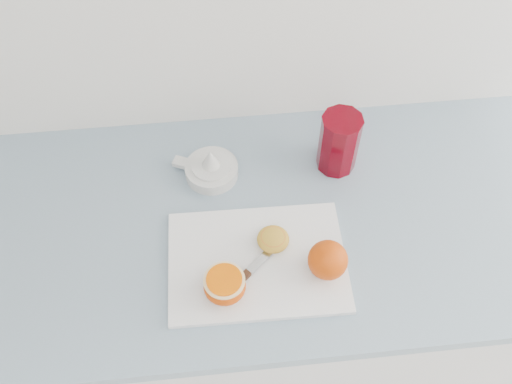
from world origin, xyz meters
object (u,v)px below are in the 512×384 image
at_px(cutting_board, 257,262).
at_px(citrus_juicer, 211,168).
at_px(counter, 266,304).
at_px(half_orange, 225,285).
at_px(red_tumbler, 339,144).

bearing_deg(cutting_board, citrus_juicer, 108.43).
relative_size(counter, half_orange, 30.18).
bearing_deg(red_tumbler, citrus_juicer, -179.70).
height_order(cutting_board, citrus_juicer, citrus_juicer).
bearing_deg(counter, cutting_board, -108.74).
height_order(counter, half_orange, half_orange).
relative_size(cutting_board, half_orange, 4.36).
xyz_separation_m(cutting_board, half_orange, (-0.07, -0.06, 0.03)).
distance_m(cutting_board, citrus_juicer, 0.25).
bearing_deg(counter, half_orange, -121.78).
height_order(counter, cutting_board, cutting_board).
bearing_deg(cutting_board, red_tumbler, 49.28).
relative_size(cutting_board, citrus_juicer, 2.41).
relative_size(citrus_juicer, red_tumbler, 1.00).
height_order(counter, citrus_juicer, citrus_juicer).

